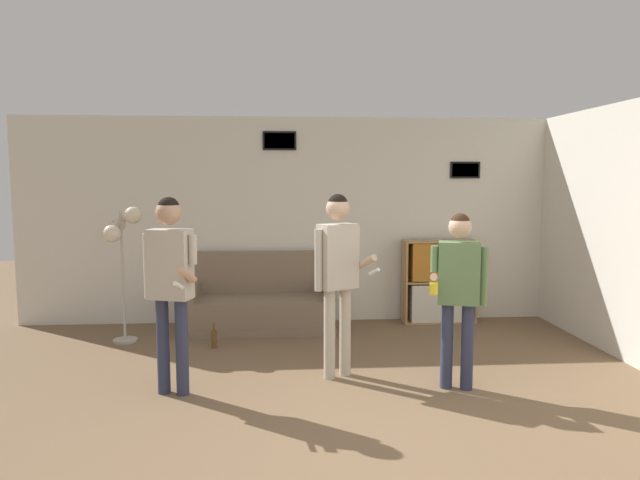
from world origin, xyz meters
name	(u,v)px	position (x,y,z in m)	size (l,w,h in m)	color
ground_plane	(383,462)	(0.00, 0.00, 0.00)	(20.00, 20.00, 0.00)	brown
wall_back	(331,220)	(0.00, 3.93, 1.35)	(8.17, 0.08, 2.70)	silver
wall_right	(632,233)	(2.91, 1.95, 1.35)	(0.06, 6.30, 2.70)	silver
couch	(261,305)	(-0.92, 3.52, 0.31)	(1.82, 0.80, 0.96)	#7A6651
bookshelf	(439,282)	(1.42, 3.71, 0.54)	(0.95, 0.30, 1.09)	#A87F51
floor_lamp	(121,237)	(-2.50, 3.05, 1.23)	(0.41, 0.44, 1.58)	#ADA89E
person_player_foreground_left	(170,273)	(-1.63, 1.35, 1.08)	(0.48, 0.55, 1.74)	#2D334C
person_player_foreground_center	(338,265)	(-0.14, 1.70, 1.09)	(0.60, 0.40, 1.76)	#B7AD99
person_watcher_holding_cup	(459,283)	(0.91, 1.30, 0.97)	(0.56, 0.37, 1.60)	#2D334C
bottle_on_floor	(214,338)	(-1.43, 2.73, 0.11)	(0.07, 0.07, 0.28)	brown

